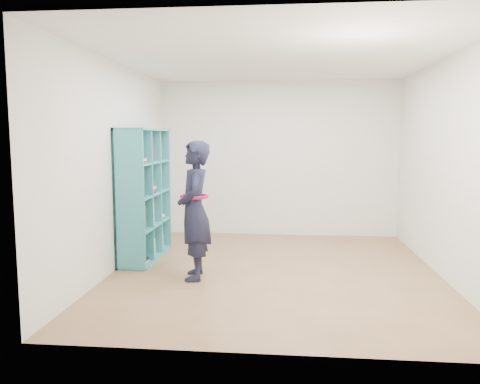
# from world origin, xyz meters

# --- Properties ---
(floor) EXTENTS (4.50, 4.50, 0.00)m
(floor) POSITION_xyz_m (0.00, 0.00, 0.00)
(floor) COLOR brown
(floor) RESTS_ON ground
(ceiling) EXTENTS (4.50, 4.50, 0.00)m
(ceiling) POSITION_xyz_m (0.00, 0.00, 2.60)
(ceiling) COLOR white
(ceiling) RESTS_ON wall_back
(wall_left) EXTENTS (0.02, 4.50, 2.60)m
(wall_left) POSITION_xyz_m (-2.00, 0.00, 1.30)
(wall_left) COLOR silver
(wall_left) RESTS_ON floor
(wall_right) EXTENTS (0.02, 4.50, 2.60)m
(wall_right) POSITION_xyz_m (2.00, 0.00, 1.30)
(wall_right) COLOR silver
(wall_right) RESTS_ON floor
(wall_back) EXTENTS (4.00, 0.02, 2.60)m
(wall_back) POSITION_xyz_m (0.00, 2.25, 1.30)
(wall_back) COLOR silver
(wall_back) RESTS_ON floor
(wall_front) EXTENTS (4.00, 0.02, 2.60)m
(wall_front) POSITION_xyz_m (0.00, -2.25, 1.30)
(wall_front) COLOR silver
(wall_front) RESTS_ON floor
(bookshelf) EXTENTS (0.39, 1.34, 1.78)m
(bookshelf) POSITION_xyz_m (-1.83, 0.51, 0.87)
(bookshelf) COLOR teal
(bookshelf) RESTS_ON floor
(person) EXTENTS (0.48, 0.65, 1.63)m
(person) POSITION_xyz_m (-0.93, -0.36, 0.82)
(person) COLOR black
(person) RESTS_ON floor
(smartphone) EXTENTS (0.05, 0.10, 0.13)m
(smartphone) POSITION_xyz_m (-1.08, -0.31, 0.92)
(smartphone) COLOR silver
(smartphone) RESTS_ON person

